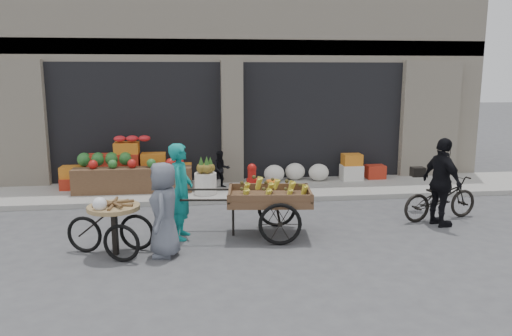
{
  "coord_description": "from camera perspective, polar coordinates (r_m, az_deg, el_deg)",
  "views": [
    {
      "loc": [
        -1.0,
        -7.99,
        2.94
      ],
      "look_at": [
        0.2,
        1.58,
        1.1
      ],
      "focal_mm": 35.0,
      "sensor_mm": 36.0,
      "label": 1
    }
  ],
  "objects": [
    {
      "name": "vendor_woman",
      "position": [
        9.0,
        -8.56,
        -2.65
      ],
      "size": [
        0.5,
        0.68,
        1.73
      ],
      "primitive_type": "imported",
      "rotation": [
        0.0,
        0.0,
        1.43
      ],
      "color": "#10807B",
      "rests_on": "ground"
    },
    {
      "name": "building",
      "position": [
        16.06,
        -3.67,
        12.31
      ],
      "size": [
        14.0,
        6.45,
        7.0
      ],
      "color": "beige",
      "rests_on": "ground"
    },
    {
      "name": "vendor_grey",
      "position": [
        8.19,
        -10.47,
        -4.69
      ],
      "size": [
        0.53,
        0.78,
        1.55
      ],
      "primitive_type": "imported",
      "rotation": [
        0.0,
        0.0,
        -1.63
      ],
      "color": "slate",
      "rests_on": "ground"
    },
    {
      "name": "right_bay_goods",
      "position": [
        13.43,
        8.59,
        -0.19
      ],
      "size": [
        3.35,
        0.6,
        0.7
      ],
      "color": "silver",
      "rests_on": "sidewalk"
    },
    {
      "name": "bicycle",
      "position": [
        10.79,
        20.31,
        -3.22
      ],
      "size": [
        1.8,
        0.96,
        0.9
      ],
      "primitive_type": "imported",
      "rotation": [
        0.0,
        0.0,
        1.79
      ],
      "color": "black",
      "rests_on": "ground"
    },
    {
      "name": "pineapple_bin",
      "position": [
        11.87,
        -5.78,
        -1.76
      ],
      "size": [
        0.52,
        0.52,
        0.5
      ],
      "primitive_type": "cylinder",
      "color": "silver",
      "rests_on": "sidewalk"
    },
    {
      "name": "cyclist",
      "position": [
        10.26,
        20.48,
        -1.55
      ],
      "size": [
        0.63,
        1.08,
        1.73
      ],
      "primitive_type": "imported",
      "rotation": [
        0.0,
        0.0,
        1.79
      ],
      "color": "black",
      "rests_on": "ground"
    },
    {
      "name": "fruit_display",
      "position": [
        12.66,
        -13.76,
        0.17
      ],
      "size": [
        3.1,
        1.12,
        1.24
      ],
      "color": "#AC2917",
      "rests_on": "sidewalk"
    },
    {
      "name": "fire_hydrant",
      "position": [
        11.87,
        -0.47,
        -1.05
      ],
      "size": [
        0.22,
        0.22,
        0.71
      ],
      "color": "#A5140F",
      "rests_on": "sidewalk"
    },
    {
      "name": "sidewalk",
      "position": [
        12.47,
        -2.36,
        -2.56
      ],
      "size": [
        18.0,
        2.2,
        0.12
      ],
      "primitive_type": "cube",
      "color": "gray",
      "rests_on": "ground"
    },
    {
      "name": "seated_person",
      "position": [
        12.43,
        -4.03,
        -0.15
      ],
      "size": [
        0.51,
        0.43,
        0.93
      ],
      "primitive_type": "imported",
      "rotation": [
        0.0,
        0.0,
        0.17
      ],
      "color": "black",
      "rests_on": "sidewalk"
    },
    {
      "name": "ground",
      "position": [
        8.57,
        -0.01,
        -9.26
      ],
      "size": [
        80.0,
        80.0,
        0.0
      ],
      "primitive_type": "plane",
      "color": "#424244",
      "rests_on": "ground"
    },
    {
      "name": "banana_cart",
      "position": [
        9.04,
        1.19,
        -3.05
      ],
      "size": [
        2.65,
        1.31,
        1.07
      ],
      "rotation": [
        0.0,
        0.0,
        -0.11
      ],
      "color": "brown",
      "rests_on": "ground"
    },
    {
      "name": "tricycle_cart",
      "position": [
        8.47,
        -15.94,
        -5.9
      ],
      "size": [
        1.45,
        1.06,
        0.95
      ],
      "rotation": [
        0.0,
        0.0,
        -0.32
      ],
      "color": "#9E7F51",
      "rests_on": "ground"
    },
    {
      "name": "orange_bucket",
      "position": [
        11.94,
        1.94,
        -2.13
      ],
      "size": [
        0.32,
        0.32,
        0.3
      ],
      "primitive_type": "cylinder",
      "color": "orange",
      "rests_on": "sidewalk"
    }
  ]
}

